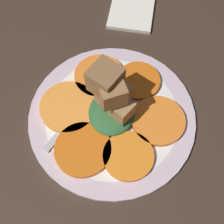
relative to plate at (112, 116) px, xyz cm
name	(u,v)px	position (x,y,z in cm)	size (l,w,h in cm)	color
table_slab	(112,120)	(0.00, 0.00, -1.52)	(120.00, 120.00, 2.00)	#38281E
plate	(112,116)	(0.00, 0.00, 0.00)	(28.65, 28.65, 1.05)	silver
carrot_slice_0	(138,81)	(-7.25, 3.59, 1.02)	(7.81, 7.81, 0.88)	orange
carrot_slice_1	(99,76)	(-7.04, -3.53, 1.02)	(9.07, 9.07, 0.88)	orange
carrot_slice_2	(69,105)	(-0.44, -7.63, 1.02)	(9.79, 9.79, 0.88)	orange
carrot_slice_3	(83,149)	(7.04, -3.53, 1.02)	(9.18, 9.18, 0.88)	#D66114
carrot_slice_4	(128,156)	(6.92, 3.79, 1.02)	(8.14, 8.14, 0.88)	orange
carrot_slice_5	(158,121)	(0.17, 7.87, 1.02)	(9.03, 9.03, 0.88)	orange
center_pile	(112,99)	(-0.61, -0.16, 4.94)	(8.95, 8.07, 10.65)	#2D6033
fork	(84,104)	(-1.04, -5.14, 0.78)	(18.26, 9.76, 0.40)	#B2B2B7
napkin	(134,4)	(-27.13, 0.17, -0.12)	(15.09, 9.05, 0.80)	silver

